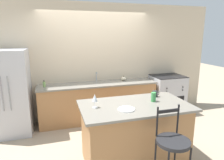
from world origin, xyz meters
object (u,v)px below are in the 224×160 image
refrigerator (10,93)px  coffee_mug (155,94)px  soap_bottle (44,84)px  bar_stool_near (172,149)px  dinner_plate (126,109)px  wine_glass (95,98)px  oven_range (167,94)px  pumpkin_decoration (124,79)px  tumbler_cup (153,97)px

refrigerator → coffee_mug: (2.50, -1.34, 0.15)m
soap_bottle → bar_stool_near: bearing=-57.6°
refrigerator → dinner_plate: bearing=-44.1°
bar_stool_near → dinner_plate: bar_stool_near is taller
refrigerator → wine_glass: refrigerator is taller
oven_range → wine_glass: 2.80m
oven_range → soap_bottle: 3.00m
dinner_plate → coffee_mug: size_ratio=1.97×
bar_stool_near → pumpkin_decoration: bearing=83.9°
soap_bottle → refrigerator: bearing=-170.6°
bar_stool_near → soap_bottle: bearing=122.4°
dinner_plate → bar_stool_near: bearing=-56.1°
oven_range → wine_glass: size_ratio=4.72×
tumbler_cup → wine_glass: bearing=180.0°
oven_range → wine_glass: (-2.21, -1.61, 0.61)m
oven_range → pumpkin_decoration: (-1.13, 0.14, 0.45)m
dinner_plate → soap_bottle: (-1.17, 1.87, -0.01)m
coffee_mug → soap_bottle: size_ratio=0.86×
refrigerator → dinner_plate: (1.82, -1.76, 0.11)m
pumpkin_decoration → bar_stool_near: bearing=-96.1°
wine_glass → bar_stool_near: bearing=-44.5°
tumbler_cup → pumpkin_decoration: tumbler_cup is taller
oven_range → pumpkin_decoration: 1.23m
refrigerator → wine_glass: size_ratio=8.28×
oven_range → soap_bottle: size_ratio=6.62×
bar_stool_near → dinner_plate: bearing=123.9°
refrigerator → pumpkin_decoration: size_ratio=14.97×
wine_glass → tumbler_cup: (0.94, -0.00, -0.07)m
oven_range → bar_stool_near: bar_stool_near is taller
dinner_plate → wine_glass: wine_glass is taller
refrigerator → soap_bottle: 0.67m
refrigerator → oven_range: refrigerator is taller
bar_stool_near → coffee_mug: 1.12m
wine_glass → pumpkin_decoration: (1.08, 1.76, -0.16)m
oven_range → bar_stool_near: size_ratio=0.86×
tumbler_cup → soap_bottle: (-1.70, 1.67, -0.07)m
bar_stool_near → refrigerator: bearing=133.3°
bar_stool_near → dinner_plate: 0.79m
dinner_plate → wine_glass: 0.48m
wine_glass → tumbler_cup: size_ratio=1.38×
pumpkin_decoration → soap_bottle: size_ratio=0.78×
tumbler_cup → refrigerator: bearing=146.5°
dinner_plate → coffee_mug: 0.81m
soap_bottle → dinner_plate: bearing=-58.0°
bar_stool_near → coffee_mug: size_ratio=8.97×
wine_glass → tumbler_cup: wine_glass is taller
coffee_mug → tumbler_cup: bearing=-124.2°
bar_stool_near → coffee_mug: (0.29, 1.01, 0.40)m
dinner_plate → soap_bottle: bearing=122.0°
coffee_mug → pumpkin_decoration: bearing=90.6°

